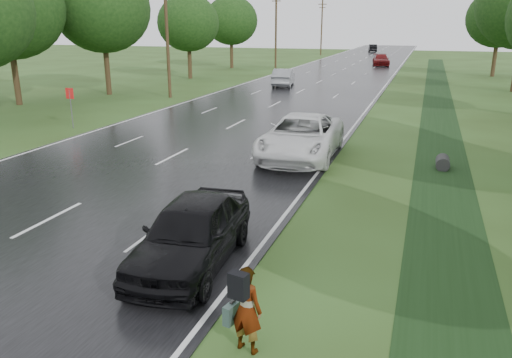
{
  "coord_description": "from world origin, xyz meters",
  "views": [
    {
      "loc": [
        10.58,
        -11.39,
        5.76
      ],
      "look_at": [
        5.98,
        2.15,
        1.3
      ],
      "focal_mm": 35.0,
      "sensor_mm": 36.0,
      "label": 1
    }
  ],
  "objects_px": {
    "pedestrian": "(245,308)",
    "silver_sedan": "(283,77)",
    "white_pickup": "(301,137)",
    "dark_sedan": "(191,232)",
    "road_sign": "(70,100)"
  },
  "relations": [
    {
      "from": "pedestrian",
      "to": "dark_sedan",
      "type": "xyz_separation_m",
      "value": [
        -2.41,
        2.76,
        0.01
      ]
    },
    {
      "from": "white_pickup",
      "to": "silver_sedan",
      "type": "relative_size",
      "value": 1.34
    },
    {
      "from": "pedestrian",
      "to": "white_pickup",
      "type": "relative_size",
      "value": 0.25
    },
    {
      "from": "road_sign",
      "to": "pedestrian",
      "type": "height_order",
      "value": "road_sign"
    },
    {
      "from": "white_pickup",
      "to": "dark_sedan",
      "type": "distance_m",
      "value": 11.02
    },
    {
      "from": "pedestrian",
      "to": "silver_sedan",
      "type": "bearing_deg",
      "value": -61.93
    },
    {
      "from": "pedestrian",
      "to": "silver_sedan",
      "type": "xyz_separation_m",
      "value": [
        -10.37,
        39.2,
        -0.01
      ]
    },
    {
      "from": "dark_sedan",
      "to": "silver_sedan",
      "type": "height_order",
      "value": "dark_sedan"
    },
    {
      "from": "road_sign",
      "to": "dark_sedan",
      "type": "relative_size",
      "value": 0.46
    },
    {
      "from": "pedestrian",
      "to": "dark_sedan",
      "type": "relative_size",
      "value": 0.34
    },
    {
      "from": "pedestrian",
      "to": "silver_sedan",
      "type": "distance_m",
      "value": 40.55
    },
    {
      "from": "dark_sedan",
      "to": "pedestrian",
      "type": "bearing_deg",
      "value": -53.6
    },
    {
      "from": "road_sign",
      "to": "pedestrian",
      "type": "bearing_deg",
      "value": -44.36
    },
    {
      "from": "white_pickup",
      "to": "dark_sedan",
      "type": "relative_size",
      "value": 1.35
    },
    {
      "from": "road_sign",
      "to": "white_pickup",
      "type": "bearing_deg",
      "value": -9.01
    }
  ]
}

